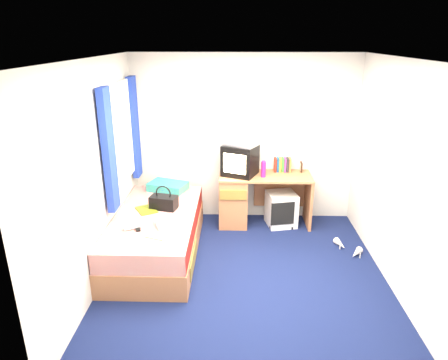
{
  "coord_description": "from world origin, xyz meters",
  "views": [
    {
      "loc": [
        -0.12,
        -3.92,
        2.6
      ],
      "look_at": [
        -0.26,
        0.7,
        0.93
      ],
      "focal_mm": 32.0,
      "sensor_mm": 36.0,
      "label": 1
    }
  ],
  "objects_px": {
    "picture_frame": "(301,167)",
    "handbag": "(164,202)",
    "towel": "(168,222)",
    "magazine": "(146,210)",
    "crt_tv": "(240,160)",
    "vcr": "(241,142)",
    "aerosol_can": "(253,167)",
    "storage_cube": "(281,209)",
    "remote_control": "(138,228)",
    "white_heels": "(348,249)",
    "pillow": "(168,186)",
    "colour_swatch_fan": "(155,238)",
    "water_bottle": "(133,226)",
    "pink_water_bottle": "(263,170)",
    "bed": "(157,234)",
    "desk": "(245,197)"
  },
  "relations": [
    {
      "from": "pillow",
      "to": "handbag",
      "type": "xyz_separation_m",
      "value": [
        0.05,
        -0.64,
        0.03
      ]
    },
    {
      "from": "storage_cube",
      "to": "towel",
      "type": "distance_m",
      "value": 1.88
    },
    {
      "from": "white_heels",
      "to": "pillow",
      "type": "bearing_deg",
      "value": 163.67
    },
    {
      "from": "aerosol_can",
      "to": "handbag",
      "type": "relative_size",
      "value": 0.54
    },
    {
      "from": "magazine",
      "to": "water_bottle",
      "type": "height_order",
      "value": "water_bottle"
    },
    {
      "from": "towel",
      "to": "vcr",
      "type": "bearing_deg",
      "value": 55.74
    },
    {
      "from": "pillow",
      "to": "aerosol_can",
      "type": "bearing_deg",
      "value": 6.62
    },
    {
      "from": "colour_swatch_fan",
      "to": "water_bottle",
      "type": "bearing_deg",
      "value": 145.05
    },
    {
      "from": "towel",
      "to": "magazine",
      "type": "height_order",
      "value": "towel"
    },
    {
      "from": "vcr",
      "to": "crt_tv",
      "type": "bearing_deg",
      "value": -84.5
    },
    {
      "from": "storage_cube",
      "to": "crt_tv",
      "type": "xyz_separation_m",
      "value": [
        -0.6,
        0.05,
        0.72
      ]
    },
    {
      "from": "pillow",
      "to": "pink_water_bottle",
      "type": "distance_m",
      "value": 1.37
    },
    {
      "from": "storage_cube",
      "to": "towel",
      "type": "xyz_separation_m",
      "value": [
        -1.44,
        -1.17,
        0.34
      ]
    },
    {
      "from": "storage_cube",
      "to": "remote_control",
      "type": "bearing_deg",
      "value": -156.69
    },
    {
      "from": "storage_cube",
      "to": "water_bottle",
      "type": "relative_size",
      "value": 2.45
    },
    {
      "from": "water_bottle",
      "to": "desk",
      "type": "bearing_deg",
      "value": 45.46
    },
    {
      "from": "storage_cube",
      "to": "colour_swatch_fan",
      "type": "xyz_separation_m",
      "value": [
        -1.53,
        -1.48,
        0.3
      ]
    },
    {
      "from": "picture_frame",
      "to": "handbag",
      "type": "xyz_separation_m",
      "value": [
        -1.85,
        -0.9,
        -0.19
      ]
    },
    {
      "from": "pillow",
      "to": "water_bottle",
      "type": "relative_size",
      "value": 2.59
    },
    {
      "from": "vcr",
      "to": "white_heels",
      "type": "distance_m",
      "value": 2.0
    },
    {
      "from": "picture_frame",
      "to": "handbag",
      "type": "distance_m",
      "value": 2.07
    },
    {
      "from": "vcr",
      "to": "water_bottle",
      "type": "distance_m",
      "value": 1.92
    },
    {
      "from": "crt_tv",
      "to": "water_bottle",
      "type": "relative_size",
      "value": 2.78
    },
    {
      "from": "magazine",
      "to": "colour_swatch_fan",
      "type": "xyz_separation_m",
      "value": [
        0.25,
        -0.72,
        -0.0
      ]
    },
    {
      "from": "vcr",
      "to": "pillow",
      "type": "bearing_deg",
      "value": -145.96
    },
    {
      "from": "bed",
      "to": "desk",
      "type": "distance_m",
      "value": 1.46
    },
    {
      "from": "vcr",
      "to": "picture_frame",
      "type": "distance_m",
      "value": 0.99
    },
    {
      "from": "vcr",
      "to": "colour_swatch_fan",
      "type": "xyz_separation_m",
      "value": [
        -0.93,
        -1.54,
        -0.68
      ]
    },
    {
      "from": "picture_frame",
      "to": "remote_control",
      "type": "bearing_deg",
      "value": -143.38
    },
    {
      "from": "handbag",
      "to": "white_heels",
      "type": "relative_size",
      "value": 0.8
    },
    {
      "from": "desk",
      "to": "storage_cube",
      "type": "xyz_separation_m",
      "value": [
        0.52,
        -0.05,
        -0.16
      ]
    },
    {
      "from": "storage_cube",
      "to": "crt_tv",
      "type": "height_order",
      "value": "crt_tv"
    },
    {
      "from": "water_bottle",
      "to": "colour_swatch_fan",
      "type": "bearing_deg",
      "value": -34.95
    },
    {
      "from": "pillow",
      "to": "vcr",
      "type": "distance_m",
      "value": 1.2
    },
    {
      "from": "crt_tv",
      "to": "vcr",
      "type": "height_order",
      "value": "vcr"
    },
    {
      "from": "magazine",
      "to": "colour_swatch_fan",
      "type": "distance_m",
      "value": 0.77
    },
    {
      "from": "pillow",
      "to": "water_bottle",
      "type": "bearing_deg",
      "value": -99.4
    },
    {
      "from": "pink_water_bottle",
      "to": "aerosol_can",
      "type": "relative_size",
      "value": 1.08
    },
    {
      "from": "vcr",
      "to": "handbag",
      "type": "relative_size",
      "value": 1.26
    },
    {
      "from": "handbag",
      "to": "storage_cube",
      "type": "bearing_deg",
      "value": 36.98
    },
    {
      "from": "aerosol_can",
      "to": "magazine",
      "type": "xyz_separation_m",
      "value": [
        -1.37,
        -0.85,
        -0.3
      ]
    },
    {
      "from": "crt_tv",
      "to": "magazine",
      "type": "distance_m",
      "value": 1.49
    },
    {
      "from": "storage_cube",
      "to": "water_bottle",
      "type": "xyz_separation_m",
      "value": [
        -1.83,
        -1.28,
        0.33
      ]
    },
    {
      "from": "bed",
      "to": "picture_frame",
      "type": "xyz_separation_m",
      "value": [
        1.93,
        1.08,
        0.55
      ]
    },
    {
      "from": "pillow",
      "to": "storage_cube",
      "type": "relative_size",
      "value": 1.06
    },
    {
      "from": "bed",
      "to": "colour_swatch_fan",
      "type": "xyz_separation_m",
      "value": [
        0.12,
        -0.62,
        0.28
      ]
    },
    {
      "from": "remote_control",
      "to": "white_heels",
      "type": "distance_m",
      "value": 2.66
    },
    {
      "from": "desk",
      "to": "picture_frame",
      "type": "distance_m",
      "value": 0.92
    },
    {
      "from": "desk",
      "to": "picture_frame",
      "type": "xyz_separation_m",
      "value": [
        0.8,
        0.16,
        0.41
      ]
    },
    {
      "from": "crt_tv",
      "to": "towel",
      "type": "xyz_separation_m",
      "value": [
        -0.83,
        -1.22,
        -0.38
      ]
    }
  ]
}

